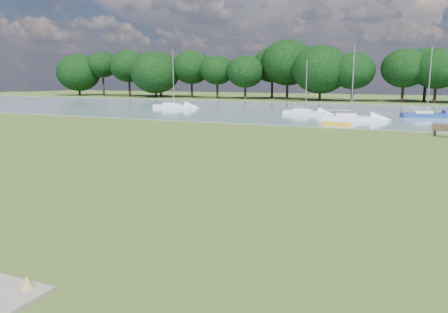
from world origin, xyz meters
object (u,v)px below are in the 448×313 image
at_px(sailboat_0, 173,105).
at_px(sailboat_3, 426,113).
at_px(sailboat_4, 305,111).
at_px(kayak, 336,124).
at_px(sailboat_2, 350,116).
at_px(riverbank_bench, 444,131).

xyz_separation_m(sailboat_0, sailboat_3, (35.10, -1.80, 0.00)).
xyz_separation_m(sailboat_3, sailboat_4, (-13.99, -1.39, -0.06)).
distance_m(kayak, sailboat_2, 6.00).
height_order(kayak, sailboat_0, sailboat_0).
bearing_deg(sailboat_0, sailboat_3, -4.30).
xyz_separation_m(riverbank_bench, sailboat_4, (-15.06, 16.40, -0.06)).
distance_m(sailboat_3, sailboat_4, 14.06).
distance_m(sailboat_0, sailboat_4, 21.34).
height_order(sailboat_0, sailboat_2, sailboat_0).
relative_size(sailboat_0, sailboat_2, 1.10).
bearing_deg(riverbank_bench, sailboat_2, 153.82).
bearing_deg(kayak, sailboat_0, 172.81).
bearing_deg(sailboat_3, kayak, -139.24).
relative_size(sailboat_0, sailboat_3, 1.08).
relative_size(riverbank_bench, sailboat_0, 0.20).
relative_size(sailboat_2, sailboat_3, 0.98).
height_order(riverbank_bench, sailboat_0, sailboat_0).
bearing_deg(sailboat_3, sailboat_0, 159.56).
distance_m(sailboat_0, sailboat_3, 35.14).
bearing_deg(sailboat_4, sailboat_2, -34.30).
height_order(sailboat_2, sailboat_3, sailboat_3).
relative_size(kayak, sailboat_2, 0.38).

